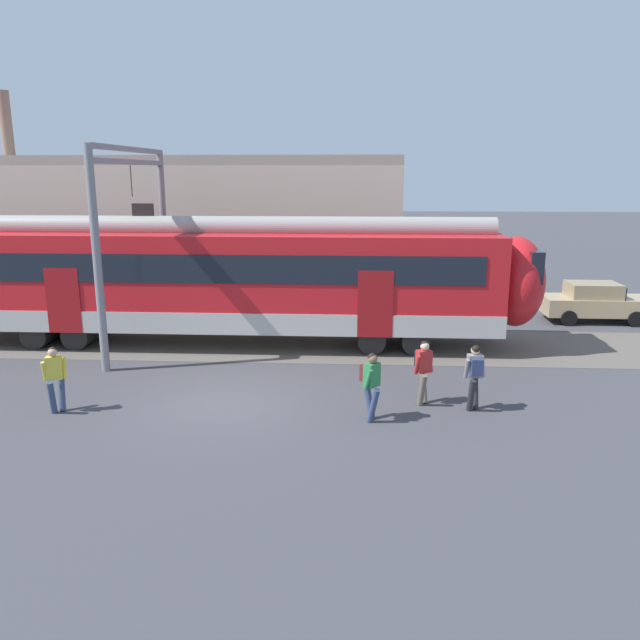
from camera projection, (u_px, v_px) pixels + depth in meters
ground_plane at (225, 402)px, 15.92m from camera, size 160.00×160.00×0.00m
pedestrian_yellow at (55, 375)px, 15.07m from camera, size 0.53×0.70×1.67m
pedestrian_green at (371, 381)px, 14.55m from camera, size 0.51×0.67×1.67m
pedestrian_red at (423, 367)px, 15.60m from camera, size 0.53×0.71×1.67m
pedestrian_grey at (475, 372)px, 15.18m from camera, size 0.54×0.66×1.67m
parked_car_tan at (595, 302)px, 24.36m from camera, size 4.01×1.78×1.54m
catenary_gantry at (134, 216)px, 20.58m from camera, size 0.24×6.64×6.53m
background_building at (157, 229)px, 28.17m from camera, size 21.67×5.00×9.20m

